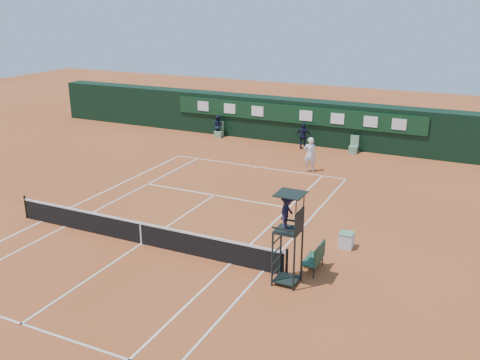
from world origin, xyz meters
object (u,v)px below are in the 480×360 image
at_px(tennis_net, 141,232).
at_px(player, 310,154).
at_px(cooler, 346,240).
at_px(umpire_chair, 288,219).
at_px(player_bench, 316,257).

distance_m(tennis_net, player, 12.81).
distance_m(cooler, player, 10.23).
xyz_separation_m(umpire_chair, player, (-3.42, 12.86, -1.43)).
xyz_separation_m(tennis_net, player_bench, (7.23, 0.83, 0.09)).
height_order(tennis_net, player_bench, same).
bearing_deg(player_bench, tennis_net, -173.45).
bearing_deg(umpire_chair, tennis_net, 176.06).
height_order(umpire_chair, player, umpire_chair).
xyz_separation_m(umpire_chair, cooler, (1.19, 3.75, -2.13)).
bearing_deg(cooler, player, 116.83).
relative_size(player_bench, cooler, 1.86).
xyz_separation_m(umpire_chair, player_bench, (0.66, 1.28, -1.86)).
bearing_deg(tennis_net, player_bench, 6.55).
xyz_separation_m(tennis_net, cooler, (7.75, 3.30, -0.18)).
height_order(tennis_net, cooler, tennis_net).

